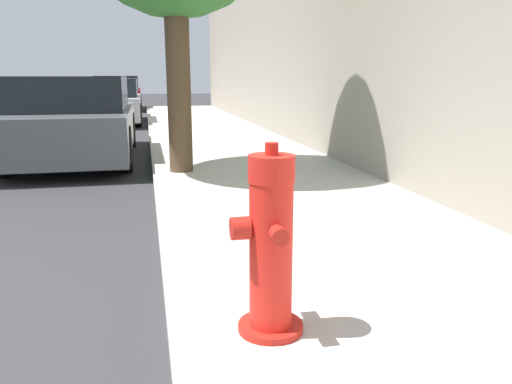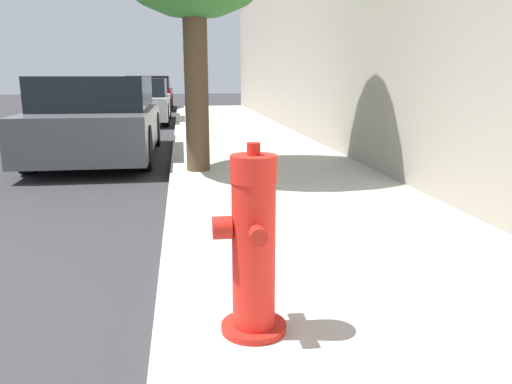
# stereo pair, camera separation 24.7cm
# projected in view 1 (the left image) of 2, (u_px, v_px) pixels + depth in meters

# --- Properties ---
(sidewalk_slab) EXTENTS (2.80, 40.00, 0.12)m
(sidewalk_slab) POSITION_uv_depth(u_px,v_px,m) (418.00, 314.00, 2.84)
(sidewalk_slab) COLOR #B7B2A8
(sidewalk_slab) RESTS_ON ground_plane
(fire_hydrant) EXTENTS (0.36, 0.37, 0.96)m
(fire_hydrant) POSITION_uv_depth(u_px,v_px,m) (270.00, 248.00, 2.44)
(fire_hydrant) COLOR red
(fire_hydrant) RESTS_ON sidewalk_slab
(parked_car_near) EXTENTS (1.86, 4.46, 1.38)m
(parked_car_near) POSITION_uv_depth(u_px,v_px,m) (75.00, 120.00, 8.32)
(parked_car_near) COLOR #4C5156
(parked_car_near) RESTS_ON ground_plane
(parked_car_mid) EXTENTS (1.88, 4.43, 1.33)m
(parked_car_mid) POSITION_uv_depth(u_px,v_px,m) (109.00, 102.00, 14.87)
(parked_car_mid) COLOR #B7B7BC
(parked_car_mid) RESTS_ON ground_plane
(parked_car_far) EXTENTS (1.88, 4.55, 1.41)m
(parked_car_far) POSITION_uv_depth(u_px,v_px,m) (118.00, 94.00, 21.13)
(parked_car_far) COLOR maroon
(parked_car_far) RESTS_ON ground_plane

